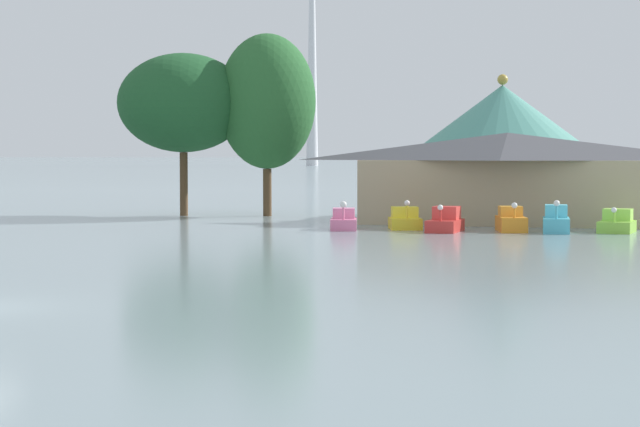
# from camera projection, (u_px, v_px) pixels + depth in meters

# --- Properties ---
(pedal_boat_pink) EXTENTS (1.92, 2.92, 1.59)m
(pedal_boat_pink) POSITION_uv_depth(u_px,v_px,m) (344.00, 221.00, 61.84)
(pedal_boat_pink) COLOR pink
(pedal_boat_pink) RESTS_ON ground
(pedal_boat_yellow) EXTENTS (2.25, 2.72, 1.62)m
(pedal_boat_yellow) POSITION_uv_depth(u_px,v_px,m) (405.00, 220.00, 62.28)
(pedal_boat_yellow) COLOR yellow
(pedal_boat_yellow) RESTS_ON ground
(pedal_boat_red) EXTENTS (1.73, 3.07, 1.48)m
(pedal_boat_red) POSITION_uv_depth(u_px,v_px,m) (445.00, 222.00, 60.32)
(pedal_boat_red) COLOR red
(pedal_boat_red) RESTS_ON ground
(pedal_boat_orange) EXTENTS (1.94, 2.91, 1.58)m
(pedal_boat_orange) POSITION_uv_depth(u_px,v_px,m) (511.00, 221.00, 60.38)
(pedal_boat_orange) COLOR orange
(pedal_boat_orange) RESTS_ON ground
(pedal_boat_cyan) EXTENTS (1.51, 2.83, 1.74)m
(pedal_boat_cyan) POSITION_uv_depth(u_px,v_px,m) (556.00, 221.00, 59.54)
(pedal_boat_cyan) COLOR #4CB7CC
(pedal_boat_cyan) RESTS_ON ground
(pedal_boat_lime) EXTENTS (2.05, 2.80, 1.36)m
(pedal_boat_lime) POSITION_uv_depth(u_px,v_px,m) (617.00, 223.00, 59.68)
(pedal_boat_lime) COLOR #8CCC3F
(pedal_boat_lime) RESTS_ON ground
(boathouse) EXTENTS (17.97, 6.71, 5.32)m
(boathouse) POSITION_uv_depth(u_px,v_px,m) (507.00, 176.00, 66.65)
(boathouse) COLOR tan
(boathouse) RESTS_ON ground
(green_roof_pavilion) EXTENTS (10.32, 10.32, 9.29)m
(green_roof_pavilion) POSITION_uv_depth(u_px,v_px,m) (502.00, 139.00, 74.95)
(green_roof_pavilion) COLOR brown
(green_roof_pavilion) RESTS_ON ground
(shoreline_tree_tall_left) EXTENTS (8.64, 8.64, 10.69)m
(shoreline_tree_tall_left) POSITION_uv_depth(u_px,v_px,m) (183.00, 103.00, 75.12)
(shoreline_tree_tall_left) COLOR brown
(shoreline_tree_tall_left) RESTS_ON ground
(shoreline_tree_mid) EXTENTS (6.38, 6.38, 11.93)m
(shoreline_tree_mid) POSITION_uv_depth(u_px,v_px,m) (267.00, 102.00, 74.65)
(shoreline_tree_mid) COLOR brown
(shoreline_tree_mid) RESTS_ON ground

